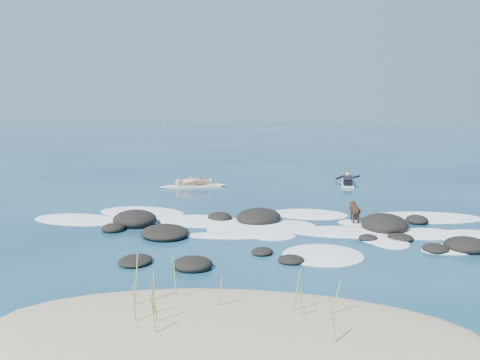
# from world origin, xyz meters

# --- Properties ---
(ground) EXTENTS (160.00, 160.00, 0.00)m
(ground) POSITION_xyz_m (0.00, 0.00, 0.00)
(ground) COLOR #0A2642
(ground) RESTS_ON ground
(sand_dune) EXTENTS (9.00, 4.40, 0.60)m
(sand_dune) POSITION_xyz_m (0.00, -8.20, 0.00)
(sand_dune) COLOR #9E8966
(sand_dune) RESTS_ON ground
(dune_grass) EXTENTS (3.89, 1.80, 1.13)m
(dune_grass) POSITION_xyz_m (-0.43, -7.92, 0.56)
(dune_grass) COLOR #839E4C
(dune_grass) RESTS_ON ground
(reef_rocks) EXTENTS (11.84, 6.73, 0.65)m
(reef_rocks) POSITION_xyz_m (0.17, -0.71, 0.13)
(reef_rocks) COLOR black
(reef_rocks) RESTS_ON ground
(breaking_foam) EXTENTS (15.80, 7.28, 0.12)m
(breaking_foam) POSITION_xyz_m (0.99, 0.01, 0.01)
(breaking_foam) COLOR white
(breaking_foam) RESTS_ON ground
(standing_surfer_rig) EXTENTS (3.04, 1.38, 1.78)m
(standing_surfer_rig) POSITION_xyz_m (-3.79, 7.37, 0.70)
(standing_surfer_rig) COLOR #FCEECA
(standing_surfer_rig) RESTS_ON ground
(paddling_surfer_rig) EXTENTS (1.22, 2.74, 0.47)m
(paddling_surfer_rig) POSITION_xyz_m (3.50, 9.06, 0.16)
(paddling_surfer_rig) COLOR white
(paddling_surfer_rig) RESTS_ON ground
(dog) EXTENTS (0.34, 1.13, 0.72)m
(dog) POSITION_xyz_m (3.01, 0.76, 0.48)
(dog) COLOR black
(dog) RESTS_ON ground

